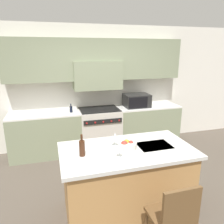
{
  "coord_description": "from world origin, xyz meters",
  "views": [
    {
      "loc": [
        -1.0,
        -2.69,
        2.16
      ],
      "look_at": [
        -0.05,
        0.61,
        1.19
      ],
      "focal_mm": 35.0,
      "sensor_mm": 36.0,
      "label": 1
    }
  ],
  "objects_px": {
    "wine_glass_far": "(115,137)",
    "fruit_bowl": "(127,145)",
    "wine_glass_near": "(120,148)",
    "oil_bottle_on_counter": "(71,109)",
    "microwave": "(137,100)",
    "range_stove": "(100,129)",
    "wine_bottle": "(82,148)",
    "island_chair": "(174,217)"
  },
  "relations": [
    {
      "from": "island_chair",
      "to": "wine_bottle",
      "type": "relative_size",
      "value": 3.41
    },
    {
      "from": "wine_glass_far",
      "to": "oil_bottle_on_counter",
      "type": "distance_m",
      "value": 1.92
    },
    {
      "from": "range_stove",
      "to": "island_chair",
      "type": "distance_m",
      "value": 2.87
    },
    {
      "from": "microwave",
      "to": "fruit_bowl",
      "type": "relative_size",
      "value": 2.35
    },
    {
      "from": "range_stove",
      "to": "wine_glass_near",
      "type": "xyz_separation_m",
      "value": [
        -0.27,
        -2.24,
        0.6
      ]
    },
    {
      "from": "wine_glass_near",
      "to": "oil_bottle_on_counter",
      "type": "relative_size",
      "value": 1.04
    },
    {
      "from": "oil_bottle_on_counter",
      "to": "wine_glass_far",
      "type": "bearing_deg",
      "value": -78.44
    },
    {
      "from": "oil_bottle_on_counter",
      "to": "wine_bottle",
      "type": "bearing_deg",
      "value": -92.1
    },
    {
      "from": "wine_bottle",
      "to": "fruit_bowl",
      "type": "xyz_separation_m",
      "value": [
        0.59,
        0.04,
        -0.06
      ]
    },
    {
      "from": "wine_glass_far",
      "to": "wine_glass_near",
      "type": "bearing_deg",
      "value": -97.21
    },
    {
      "from": "island_chair",
      "to": "oil_bottle_on_counter",
      "type": "bearing_deg",
      "value": 104.3
    },
    {
      "from": "oil_bottle_on_counter",
      "to": "fruit_bowl",
      "type": "bearing_deg",
      "value": -75.61
    },
    {
      "from": "microwave",
      "to": "fruit_bowl",
      "type": "bearing_deg",
      "value": -115.31
    },
    {
      "from": "fruit_bowl",
      "to": "wine_glass_near",
      "type": "bearing_deg",
      "value": -129.45
    },
    {
      "from": "wine_glass_near",
      "to": "fruit_bowl",
      "type": "xyz_separation_m",
      "value": [
        0.17,
        0.21,
        -0.08
      ]
    },
    {
      "from": "island_chair",
      "to": "oil_bottle_on_counter",
      "type": "distance_m",
      "value": 2.96
    },
    {
      "from": "wine_glass_near",
      "to": "wine_glass_far",
      "type": "bearing_deg",
      "value": 82.79
    },
    {
      "from": "wine_bottle",
      "to": "wine_glass_far",
      "type": "distance_m",
      "value": 0.48
    },
    {
      "from": "wine_bottle",
      "to": "wine_glass_far",
      "type": "bearing_deg",
      "value": 18.91
    },
    {
      "from": "fruit_bowl",
      "to": "oil_bottle_on_counter",
      "type": "bearing_deg",
      "value": 104.39
    },
    {
      "from": "wine_glass_far",
      "to": "island_chair",
      "type": "bearing_deg",
      "value": -70.51
    },
    {
      "from": "wine_glass_far",
      "to": "fruit_bowl",
      "type": "relative_size",
      "value": 0.79
    },
    {
      "from": "range_stove",
      "to": "island_chair",
      "type": "xyz_separation_m",
      "value": [
        0.11,
        -2.87,
        0.07
      ]
    },
    {
      "from": "wine_glass_near",
      "to": "wine_glass_far",
      "type": "relative_size",
      "value": 1.0
    },
    {
      "from": "wine_glass_far",
      "to": "fruit_bowl",
      "type": "height_order",
      "value": "wine_glass_far"
    },
    {
      "from": "wine_glass_near",
      "to": "oil_bottle_on_counter",
      "type": "height_order",
      "value": "wine_glass_near"
    },
    {
      "from": "microwave",
      "to": "oil_bottle_on_counter",
      "type": "bearing_deg",
      "value": -177.78
    },
    {
      "from": "wine_glass_near",
      "to": "oil_bottle_on_counter",
      "type": "xyz_separation_m",
      "value": [
        -0.34,
        2.2,
        -0.08
      ]
    },
    {
      "from": "wine_glass_far",
      "to": "wine_bottle",
      "type": "bearing_deg",
      "value": -161.09
    },
    {
      "from": "microwave",
      "to": "oil_bottle_on_counter",
      "type": "distance_m",
      "value": 1.49
    },
    {
      "from": "wine_glass_far",
      "to": "fruit_bowl",
      "type": "xyz_separation_m",
      "value": [
        0.13,
        -0.12,
        -0.08
      ]
    },
    {
      "from": "wine_glass_far",
      "to": "oil_bottle_on_counter",
      "type": "bearing_deg",
      "value": 101.56
    },
    {
      "from": "microwave",
      "to": "range_stove",
      "type": "bearing_deg",
      "value": -178.78
    },
    {
      "from": "microwave",
      "to": "wine_glass_near",
      "type": "relative_size",
      "value": 2.98
    },
    {
      "from": "range_stove",
      "to": "island_chair",
      "type": "height_order",
      "value": "range_stove"
    },
    {
      "from": "wine_bottle",
      "to": "wine_glass_far",
      "type": "height_order",
      "value": "wine_bottle"
    },
    {
      "from": "island_chair",
      "to": "fruit_bowl",
      "type": "bearing_deg",
      "value": 104.07
    },
    {
      "from": "range_stove",
      "to": "microwave",
      "type": "height_order",
      "value": "microwave"
    },
    {
      "from": "microwave",
      "to": "oil_bottle_on_counter",
      "type": "height_order",
      "value": "microwave"
    },
    {
      "from": "wine_glass_near",
      "to": "island_chair",
      "type": "bearing_deg",
      "value": -58.89
    },
    {
      "from": "island_chair",
      "to": "oil_bottle_on_counter",
      "type": "height_order",
      "value": "oil_bottle_on_counter"
    },
    {
      "from": "fruit_bowl",
      "to": "island_chair",
      "type": "bearing_deg",
      "value": -75.93
    }
  ]
}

